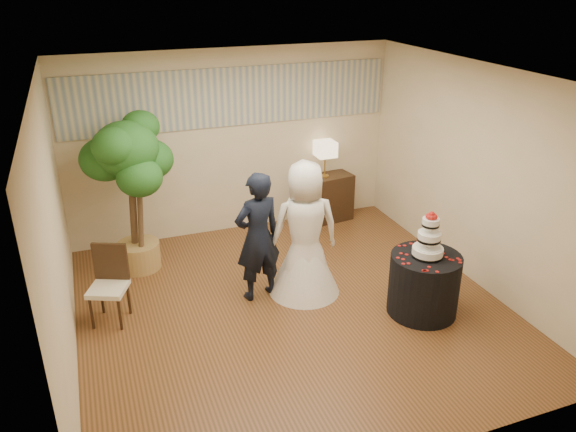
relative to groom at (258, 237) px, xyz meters
name	(u,v)px	position (x,y,z in m)	size (l,w,h in m)	color
floor	(292,308)	(0.29, -0.41, -0.83)	(5.00, 5.00, 0.00)	brown
ceiling	(293,76)	(0.29, -0.41, 1.97)	(5.00, 5.00, 0.00)	white
wall_back	(233,143)	(0.29, 2.09, 0.57)	(5.00, 0.06, 2.80)	beige
wall_front	(412,322)	(0.29, -2.91, 0.57)	(5.00, 0.06, 2.80)	beige
wall_left	(55,236)	(-2.21, -0.41, 0.57)	(0.06, 5.00, 2.80)	beige
wall_right	(476,176)	(2.79, -0.41, 0.57)	(0.06, 5.00, 2.80)	beige
mural_border	(231,97)	(0.29, 2.07, 1.27)	(4.90, 0.02, 0.85)	#AAAD9E
groom	(258,237)	(0.00, 0.00, 0.00)	(0.60, 0.40, 1.66)	black
bride	(305,229)	(0.58, -0.09, 0.04)	(0.91, 0.91, 1.75)	white
cake_table	(424,284)	(1.73, -1.03, -0.45)	(0.83, 0.83, 0.76)	black
wedding_cake	(429,234)	(1.73, -1.03, 0.21)	(0.36, 0.36, 0.56)	white
console	(324,199)	(1.71, 1.85, -0.45)	(0.92, 0.41, 0.77)	black
table_lamp	(325,159)	(1.71, 1.85, 0.23)	(0.30, 0.30, 0.58)	#D1B78A
ficus_tree	(132,194)	(-1.33, 1.28, 0.26)	(1.04, 1.04, 2.19)	#245E1F
side_chair	(108,287)	(-1.79, 0.08, -0.36)	(0.43, 0.45, 0.93)	black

